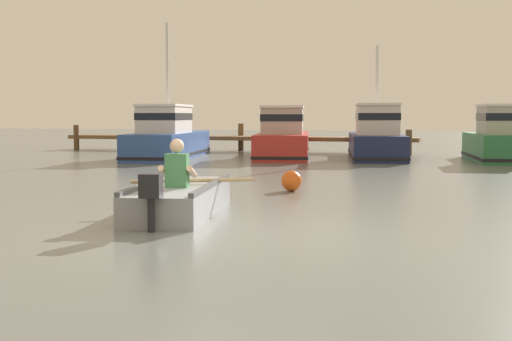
{
  "coord_description": "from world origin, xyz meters",
  "views": [
    {
      "loc": [
        2.86,
        -8.52,
        1.55
      ],
      "look_at": [
        -0.66,
        3.4,
        0.55
      ],
      "focal_mm": 48.3,
      "sensor_mm": 36.0,
      "label": 1
    }
  ],
  "objects_px": {
    "moored_boat_blue": "(168,138)",
    "moored_boat_red": "(283,138)",
    "mooring_buoy": "(291,181)",
    "rowboat_with_person": "(181,198)",
    "moored_boat_navy": "(376,138)",
    "moored_boat_green": "(503,140)"
  },
  "relations": [
    {
      "from": "moored_boat_blue",
      "to": "moored_boat_green",
      "type": "relative_size",
      "value": 1.41
    },
    {
      "from": "mooring_buoy",
      "to": "moored_boat_navy",
      "type": "bearing_deg",
      "value": 87.86
    },
    {
      "from": "rowboat_with_person",
      "to": "moored_boat_red",
      "type": "bearing_deg",
      "value": 97.87
    },
    {
      "from": "moored_boat_blue",
      "to": "moored_boat_navy",
      "type": "distance_m",
      "value": 7.51
    },
    {
      "from": "rowboat_with_person",
      "to": "moored_boat_green",
      "type": "bearing_deg",
      "value": 68.86
    },
    {
      "from": "moored_boat_blue",
      "to": "moored_boat_red",
      "type": "height_order",
      "value": "moored_boat_blue"
    },
    {
      "from": "moored_boat_red",
      "to": "mooring_buoy",
      "type": "distance_m",
      "value": 11.39
    },
    {
      "from": "moored_boat_blue",
      "to": "mooring_buoy",
      "type": "relative_size",
      "value": 16.3
    },
    {
      "from": "rowboat_with_person",
      "to": "moored_boat_navy",
      "type": "bearing_deg",
      "value": 84.83
    },
    {
      "from": "moored_boat_blue",
      "to": "moored_boat_green",
      "type": "bearing_deg",
      "value": 7.1
    },
    {
      "from": "moored_boat_red",
      "to": "rowboat_with_person",
      "type": "bearing_deg",
      "value": -82.13
    },
    {
      "from": "moored_boat_blue",
      "to": "moored_boat_red",
      "type": "bearing_deg",
      "value": 21.84
    },
    {
      "from": "moored_boat_red",
      "to": "moored_boat_green",
      "type": "xyz_separation_m",
      "value": [
        7.62,
        -0.13,
        0.02
      ]
    },
    {
      "from": "moored_boat_navy",
      "to": "moored_boat_green",
      "type": "relative_size",
      "value": 1.27
    },
    {
      "from": "moored_boat_navy",
      "to": "moored_boat_green",
      "type": "height_order",
      "value": "moored_boat_navy"
    },
    {
      "from": "rowboat_with_person",
      "to": "moored_boat_blue",
      "type": "height_order",
      "value": "moored_boat_blue"
    },
    {
      "from": "moored_boat_blue",
      "to": "mooring_buoy",
      "type": "bearing_deg",
      "value": -53.9
    },
    {
      "from": "moored_boat_navy",
      "to": "moored_boat_green",
      "type": "distance_m",
      "value": 4.27
    },
    {
      "from": "rowboat_with_person",
      "to": "moored_boat_navy",
      "type": "height_order",
      "value": "moored_boat_navy"
    },
    {
      "from": "rowboat_with_person",
      "to": "mooring_buoy",
      "type": "height_order",
      "value": "rowboat_with_person"
    },
    {
      "from": "rowboat_with_person",
      "to": "moored_boat_red",
      "type": "xyz_separation_m",
      "value": [
        -2.02,
        14.62,
        0.45
      ]
    },
    {
      "from": "moored_boat_blue",
      "to": "moored_boat_navy",
      "type": "relative_size",
      "value": 1.12
    }
  ]
}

